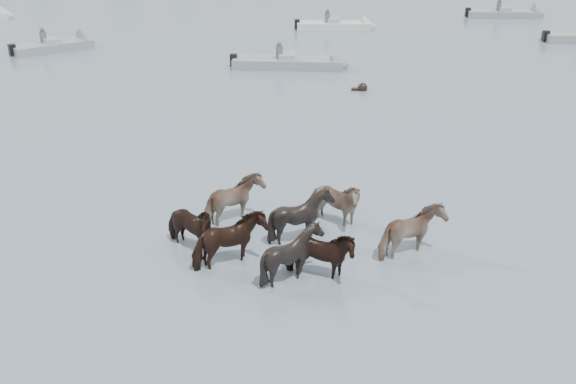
{
  "coord_description": "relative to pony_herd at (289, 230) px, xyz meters",
  "views": [
    {
      "loc": [
        1.67,
        -12.31,
        7.77
      ],
      "look_at": [
        2.02,
        2.42,
        1.1
      ],
      "focal_mm": 40.29,
      "sensor_mm": 36.0,
      "label": 1
    }
  ],
  "objects": [
    {
      "name": "ground",
      "position": [
        -2.03,
        -1.43,
        -0.55
      ],
      "size": [
        400.0,
        400.0,
        0.0
      ],
      "primitive_type": "plane",
      "color": "slate",
      "rests_on": "ground"
    },
    {
      "name": "pony_herd",
      "position": [
        0.0,
        0.0,
        0.0
      ],
      "size": [
        7.16,
        4.42,
        1.53
      ],
      "color": "black",
      "rests_on": "ground"
    },
    {
      "name": "motorboat_b",
      "position": [
        1.17,
        18.73,
        -0.32
      ],
      "size": [
        6.17,
        2.11,
        1.92
      ],
      "rotation": [
        0.0,
        0.0,
        -0.09
      ],
      "color": "gray",
      "rests_on": "ground"
    },
    {
      "name": "swimming_pony",
      "position": [
        3.61,
        14.4,
        -0.45
      ],
      "size": [
        0.72,
        0.44,
        0.44
      ],
      "color": "black",
      "rests_on": "ground"
    },
    {
      "name": "motorboat_a",
      "position": [
        -12.23,
        23.49,
        -0.32
      ],
      "size": [
        4.77,
        4.13,
        1.92
      ],
      "rotation": [
        0.0,
        0.0,
        0.64
      ],
      "color": "gray",
      "rests_on": "ground"
    },
    {
      "name": "motorboat_e",
      "position": [
        17.23,
        33.88,
        -0.32
      ],
      "size": [
        5.83,
        2.01,
        1.92
      ],
      "rotation": [
        0.0,
        0.0,
        -0.07
      ],
      "color": "gray",
      "rests_on": "ground"
    },
    {
      "name": "motorboat_c",
      "position": [
        4.4,
        29.32,
        -0.32
      ],
      "size": [
        5.4,
        1.75,
        1.92
      ],
      "rotation": [
        0.0,
        0.0,
        -0.03
      ],
      "color": "silver",
      "rests_on": "ground"
    }
  ]
}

